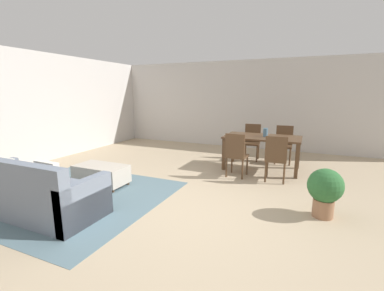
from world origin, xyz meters
The scene contains 13 objects.
ground_plane centered at (0.00, 0.00, 0.00)m, with size 10.80×10.80×0.00m, color tan.
wall_back centered at (0.00, 5.00, 1.35)m, with size 9.00×0.12×2.70m, color beige.
wall_left centered at (-4.50, 0.50, 1.35)m, with size 0.12×11.00×2.70m, color beige.
area_rug centered at (-1.93, -0.26, 0.00)m, with size 3.00×2.80×0.01m, color slate.
couch centered at (-1.99, -0.94, 0.29)m, with size 2.16×0.86×0.86m.
ottoman_table centered at (-1.88, 0.37, 0.22)m, with size 0.98×0.53×0.39m.
dining_table centered at (0.70, 2.68, 0.67)m, with size 1.65×0.91×0.76m.
dining_chair_near_left centered at (0.31, 1.88, 0.52)m, with size 0.42×0.42×0.92m.
dining_chair_near_right centered at (1.09, 1.89, 0.52)m, with size 0.42×0.42×0.92m.
dining_chair_far_left centered at (0.31, 3.51, 0.52)m, with size 0.42×0.42×0.92m.
dining_chair_far_right centered at (1.10, 3.49, 0.52)m, with size 0.41×0.41×0.92m.
vase_centerpiece centered at (0.76, 2.67, 0.85)m, with size 0.10×0.10×0.19m, color slate.
potted_plant centered at (1.90, 0.63, 0.41)m, with size 0.48×0.48×0.70m.
Camera 1 is at (1.60, -3.27, 1.73)m, focal length 24.56 mm.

